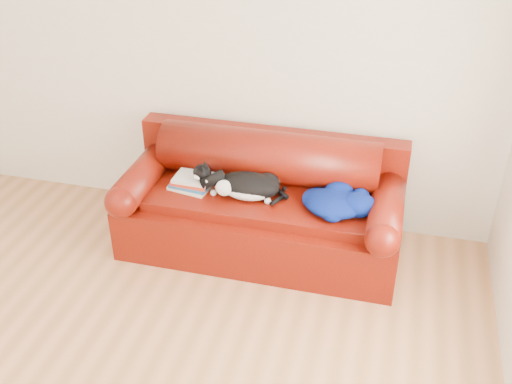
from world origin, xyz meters
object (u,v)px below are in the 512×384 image
book_stack (192,182)px  cat (248,187)px  sofa_base (261,222)px  blanket (338,201)px

book_stack → cat: cat is taller
sofa_base → blanket: (0.58, -0.08, 0.33)m
book_stack → blanket: (1.11, -0.03, 0.02)m
sofa_base → cat: cat is taller
sofa_base → blanket: size_ratio=3.48×
sofa_base → blanket: blanket is taller
book_stack → cat: size_ratio=0.50×
cat → blanket: (0.67, -0.00, -0.02)m
sofa_base → book_stack: bearing=-174.6°
book_stack → blanket: size_ratio=0.56×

